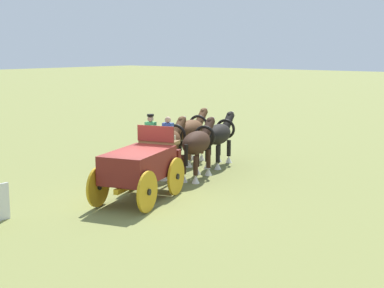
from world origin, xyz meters
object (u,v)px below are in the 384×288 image
at_px(draft_horse_lead_near, 191,131).
at_px(draft_horse_rear_near, 167,142).
at_px(show_wagon, 141,165).
at_px(draft_horse_rear_off, 198,144).
at_px(draft_horse_lead_off, 220,135).

bearing_deg(draft_horse_lead_near, draft_horse_rear_near, -163.33).
xyz_separation_m(show_wagon, draft_horse_rear_off, (3.59, 0.40, 0.17)).
xyz_separation_m(draft_horse_lead_near, draft_horse_lead_off, (0.38, -1.24, -0.09)).
bearing_deg(draft_horse_rear_off, show_wagon, -173.69).
xyz_separation_m(draft_horse_rear_near, draft_horse_lead_near, (2.49, 0.75, 0.08)).
distance_m(draft_horse_lead_near, draft_horse_lead_off, 1.30).
distance_m(show_wagon, draft_horse_rear_off, 3.62).
relative_size(draft_horse_lead_near, draft_horse_lead_off, 1.02).
bearing_deg(show_wagon, draft_horse_rear_off, 6.31).
bearing_deg(draft_horse_rear_off, draft_horse_lead_off, 16.67).
bearing_deg(show_wagon, draft_horse_lead_off, 10.64).
xyz_separation_m(draft_horse_rear_near, draft_horse_lead_off, (2.88, -0.50, -0.01)).
relative_size(draft_horse_rear_near, draft_horse_lead_near, 0.99).
height_order(draft_horse_lead_near, draft_horse_lead_off, draft_horse_lead_near).
bearing_deg(draft_horse_lead_near, show_wagon, -157.30).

